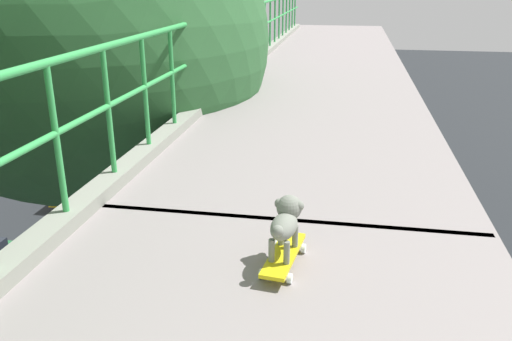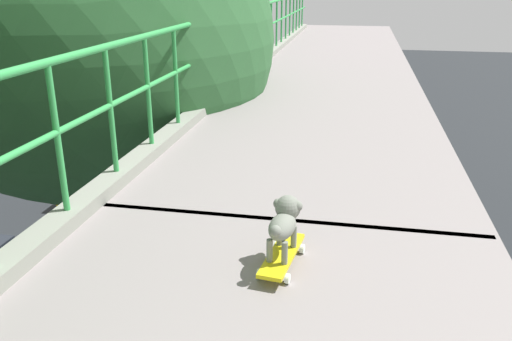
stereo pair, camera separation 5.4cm
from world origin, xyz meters
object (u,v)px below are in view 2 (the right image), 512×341
Objects in this scene: car_yellow_cab_sixth at (104,174)px; small_dog at (284,220)px; car_black_fifth at (146,238)px; city_bus at (201,80)px; toy_skateboard at (282,256)px.

car_yellow_cab_sixth is 17.66m from small_dog.
car_yellow_cab_sixth is (-3.54, 4.51, 0.02)m from car_black_fifth.
city_bus is at bearing 101.59° from car_black_fifth.
city_bus is (-0.10, 13.23, 1.17)m from car_yellow_cab_sixth.
small_dog reaches higher than car_yellow_cab_sixth.
toy_skateboard is at bearing -99.28° from small_dog.
city_bus is at bearing 107.89° from toy_skateboard.
small_dog is (8.88, -27.47, 4.47)m from city_bus.
car_yellow_cab_sixth is at bearing -89.57° from city_bus.
car_yellow_cab_sixth is 9.83× the size of small_dog.
toy_skateboard reaches higher than city_bus.
toy_skateboard is (5.24, -9.76, 5.45)m from car_black_fifth.
city_bus is (-3.64, 17.74, 1.19)m from car_black_fifth.
small_dog reaches higher than city_bus.
small_dog is at bearing 80.72° from toy_skateboard.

